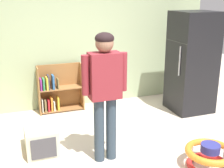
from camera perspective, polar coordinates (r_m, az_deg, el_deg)
The scene contains 7 objects.
ground_plane at distance 3.82m, azimuth 2.17°, elevation -15.68°, with size 12.00×12.00×0.00m, color beige.
back_wall at distance 5.49m, azimuth -6.91°, elevation 9.47°, with size 5.20×0.06×2.70m, color #A5B78A.
refrigerator at distance 5.45m, azimuth 15.14°, elevation 4.03°, with size 0.73×0.68×1.78m.
bookshelf at distance 5.45m, azimuth -10.53°, elevation -1.33°, with size 0.80×0.28×0.85m.
standing_person at distance 3.57m, azimuth -1.39°, elevation -0.36°, with size 0.57×0.23×1.64m.
baby_walker at distance 3.91m, azimuth 18.28°, elevation -13.09°, with size 0.60×0.60×0.32m.
pet_carrier at distance 4.18m, azimuth -13.49°, elevation -10.28°, with size 0.42×0.55×0.36m.
Camera 1 is at (-1.22, -2.97, 2.07)m, focal length 47.43 mm.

